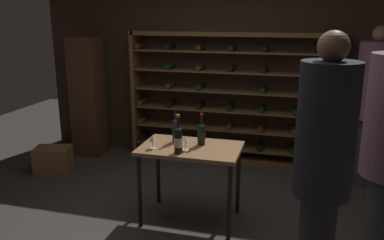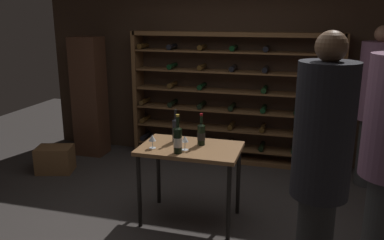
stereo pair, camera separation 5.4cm
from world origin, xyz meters
The scene contains 13 objects.
ground_plane centered at (0.00, 0.00, 0.00)m, with size 10.36×10.36×0.00m, color #383330.
back_wall centered at (0.00, 2.18, 1.40)m, with size 5.74×0.10×2.81m, color #3D2B1E.
wine_rack centered at (0.13, 1.97, 0.94)m, with size 3.02×0.32×1.91m.
tasting_table centered at (0.05, 0.07, 0.73)m, with size 1.03×0.66×0.83m.
person_guest_plum_blouse centered at (1.99, 1.59, 1.12)m, with size 0.45×0.45×2.02m.
person_bystander_red_print centered at (1.29, -0.87, 1.14)m, with size 0.41×0.41×2.05m.
wine_crate centered at (-2.15, 0.84, 0.18)m, with size 0.48×0.34×0.36m, color brown.
display_cabinet centered at (-2.03, 1.67, 0.91)m, with size 0.44×0.36×1.83m, color #4C2D1E.
wine_bottle_black_capsule centered at (-0.01, -0.15, 0.97)m, with size 0.09×0.09×0.39m.
wine_bottle_green_slim centered at (0.14, 0.15, 0.95)m, with size 0.08×0.08×0.34m.
wine_bottle_amber_reserve centered at (-0.15, 0.19, 0.96)m, with size 0.08×0.08×0.35m.
wine_glass_stemmed_left centered at (-0.30, -0.09, 0.93)m, with size 0.07×0.07×0.14m.
wine_glass_stemmed_right centered at (0.03, -0.05, 0.94)m, with size 0.07×0.07×0.15m.
Camera 1 is at (1.08, -3.65, 2.14)m, focal length 37.02 mm.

